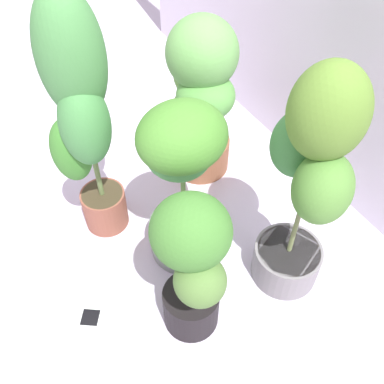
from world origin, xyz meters
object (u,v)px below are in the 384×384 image
(potted_plant_back_right, at_px, (308,180))
(potted_plant_front_left, at_px, (81,110))
(potted_plant_back_left, at_px, (201,90))
(potted_plant_center, at_px, (182,176))
(potted_plant_front_right, at_px, (191,259))
(hygrometer_box, at_px, (91,319))

(potted_plant_back_right, height_order, potted_plant_front_left, potted_plant_front_left)
(potted_plant_back_left, bearing_deg, potted_plant_front_left, -80.55)
(potted_plant_back_right, relative_size, potted_plant_back_left, 1.25)
(potted_plant_center, relative_size, potted_plant_front_right, 1.12)
(potted_plant_center, height_order, hygrometer_box, potted_plant_center)
(potted_plant_front_left, relative_size, potted_plant_back_left, 1.36)
(potted_plant_front_right, distance_m, hygrometer_box, 0.54)
(potted_plant_front_left, bearing_deg, potted_plant_back_left, 99.45)
(potted_plant_center, distance_m, hygrometer_box, 0.64)
(potted_plant_back_right, xyz_separation_m, potted_plant_back_left, (-0.70, 0.03, -0.10))
(potted_plant_front_left, height_order, potted_plant_back_left, potted_plant_front_left)
(potted_plant_back_right, relative_size, potted_plant_front_left, 0.92)
(potted_plant_center, xyz_separation_m, potted_plant_back_left, (-0.37, 0.31, 0.03))
(potted_plant_center, distance_m, potted_plant_back_right, 0.45)
(potted_plant_front_right, bearing_deg, potted_plant_center, 154.72)
(potted_plant_center, relative_size, potted_plant_back_right, 0.76)
(potted_plant_back_right, xyz_separation_m, hygrometer_box, (-0.20, -0.75, -0.53))
(potted_plant_back_right, height_order, potted_plant_back_left, potted_plant_back_right)
(potted_plant_back_left, xyz_separation_m, potted_plant_front_right, (0.68, -0.45, -0.05))
(potted_plant_front_right, relative_size, hygrometer_box, 5.89)
(potted_plant_center, height_order, potted_plant_back_left, potted_plant_back_left)
(potted_plant_front_left, distance_m, hygrometer_box, 0.77)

